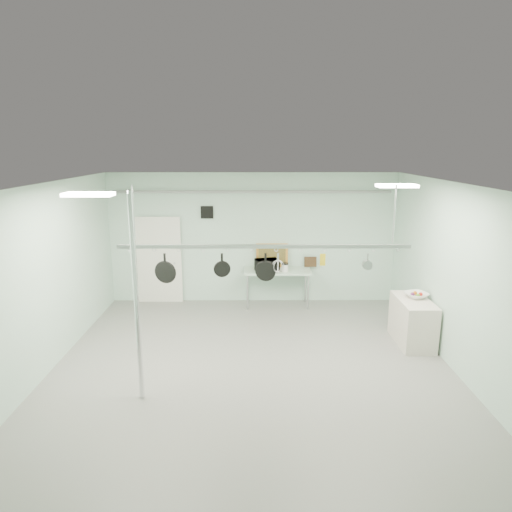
{
  "coord_description": "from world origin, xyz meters",
  "views": [
    {
      "loc": [
        0.03,
        -6.98,
        3.78
      ],
      "look_at": [
        0.07,
        1.0,
        1.87
      ],
      "focal_mm": 32.0,
      "sensor_mm": 36.0,
      "label": 1
    }
  ],
  "objects_px": {
    "coffee_canister": "(285,268)",
    "skillet_left": "(165,268)",
    "chrome_pole": "(136,299)",
    "skillet_right": "(265,267)",
    "microwave": "(267,265)",
    "skillet_mid": "(222,265)",
    "fruit_bowl": "(416,295)",
    "prep_table": "(277,273)",
    "pot_rack": "(264,245)",
    "side_cabinet": "(413,321)"
  },
  "relations": [
    {
      "from": "coffee_canister",
      "to": "skillet_left",
      "type": "distance_m",
      "value": 3.93
    },
    {
      "from": "chrome_pole",
      "to": "skillet_right",
      "type": "height_order",
      "value": "chrome_pole"
    },
    {
      "from": "microwave",
      "to": "skillet_mid",
      "type": "bearing_deg",
      "value": 59.22
    },
    {
      "from": "microwave",
      "to": "fruit_bowl",
      "type": "bearing_deg",
      "value": 129.9
    },
    {
      "from": "prep_table",
      "to": "skillet_right",
      "type": "height_order",
      "value": "skillet_right"
    },
    {
      "from": "skillet_mid",
      "to": "skillet_right",
      "type": "distance_m",
      "value": 0.72
    },
    {
      "from": "chrome_pole",
      "to": "pot_rack",
      "type": "xyz_separation_m",
      "value": [
        1.9,
        0.9,
        0.63
      ]
    },
    {
      "from": "prep_table",
      "to": "fruit_bowl",
      "type": "height_order",
      "value": "fruit_bowl"
    },
    {
      "from": "coffee_canister",
      "to": "fruit_bowl",
      "type": "xyz_separation_m",
      "value": [
        2.46,
        -1.92,
        -0.04
      ]
    },
    {
      "from": "pot_rack",
      "to": "skillet_right",
      "type": "xyz_separation_m",
      "value": [
        0.02,
        0.0,
        -0.38
      ]
    },
    {
      "from": "fruit_bowl",
      "to": "coffee_canister",
      "type": "bearing_deg",
      "value": 142.0
    },
    {
      "from": "skillet_right",
      "to": "prep_table",
      "type": "bearing_deg",
      "value": 97.18
    },
    {
      "from": "prep_table",
      "to": "coffee_canister",
      "type": "bearing_deg",
      "value": -42.59
    },
    {
      "from": "coffee_canister",
      "to": "skillet_right",
      "type": "relative_size",
      "value": 0.38
    },
    {
      "from": "skillet_mid",
      "to": "skillet_right",
      "type": "xyz_separation_m",
      "value": [
        0.72,
        0.0,
        -0.04
      ]
    },
    {
      "from": "fruit_bowl",
      "to": "skillet_left",
      "type": "bearing_deg",
      "value": -165.3
    },
    {
      "from": "skillet_left",
      "to": "skillet_right",
      "type": "bearing_deg",
      "value": 14.63
    },
    {
      "from": "side_cabinet",
      "to": "fruit_bowl",
      "type": "distance_m",
      "value": 0.52
    },
    {
      "from": "chrome_pole",
      "to": "fruit_bowl",
      "type": "distance_m",
      "value": 5.4
    },
    {
      "from": "skillet_mid",
      "to": "coffee_canister",
      "type": "bearing_deg",
      "value": 60.31
    },
    {
      "from": "prep_table",
      "to": "coffee_canister",
      "type": "xyz_separation_m",
      "value": [
        0.17,
        -0.16,
        0.16
      ]
    },
    {
      "from": "skillet_mid",
      "to": "microwave",
      "type": "bearing_deg",
      "value": 67.43
    },
    {
      "from": "microwave",
      "to": "fruit_bowl",
      "type": "relative_size",
      "value": 1.27
    },
    {
      "from": "prep_table",
      "to": "microwave",
      "type": "relative_size",
      "value": 3.01
    },
    {
      "from": "prep_table",
      "to": "fruit_bowl",
      "type": "relative_size",
      "value": 3.81
    },
    {
      "from": "coffee_canister",
      "to": "skillet_mid",
      "type": "bearing_deg",
      "value": -111.93
    },
    {
      "from": "chrome_pole",
      "to": "skillet_mid",
      "type": "relative_size",
      "value": 8.18
    },
    {
      "from": "chrome_pole",
      "to": "pot_rack",
      "type": "distance_m",
      "value": 2.19
    },
    {
      "from": "microwave",
      "to": "skillet_left",
      "type": "relative_size",
      "value": 1.04
    },
    {
      "from": "pot_rack",
      "to": "skillet_left",
      "type": "xyz_separation_m",
      "value": [
        -1.63,
        0.0,
        -0.4
      ]
    },
    {
      "from": "chrome_pole",
      "to": "skillet_mid",
      "type": "bearing_deg",
      "value": 36.72
    },
    {
      "from": "microwave",
      "to": "skillet_mid",
      "type": "height_order",
      "value": "skillet_mid"
    },
    {
      "from": "prep_table",
      "to": "coffee_canister",
      "type": "relative_size",
      "value": 9.03
    },
    {
      "from": "side_cabinet",
      "to": "skillet_mid",
      "type": "relative_size",
      "value": 3.07
    },
    {
      "from": "microwave",
      "to": "fruit_bowl",
      "type": "distance_m",
      "value": 3.48
    },
    {
      "from": "coffee_canister",
      "to": "skillet_mid",
      "type": "distance_m",
      "value": 3.5
    },
    {
      "from": "prep_table",
      "to": "skillet_mid",
      "type": "distance_m",
      "value": 3.63
    },
    {
      "from": "coffee_canister",
      "to": "skillet_mid",
      "type": "height_order",
      "value": "skillet_mid"
    },
    {
      "from": "microwave",
      "to": "skillet_left",
      "type": "distance_m",
      "value": 3.72
    },
    {
      "from": "coffee_canister",
      "to": "side_cabinet",
      "type": "bearing_deg",
      "value": -40.65
    },
    {
      "from": "pot_rack",
      "to": "microwave",
      "type": "xyz_separation_m",
      "value": [
        0.15,
        3.18,
        -1.18
      ]
    },
    {
      "from": "prep_table",
      "to": "skillet_left",
      "type": "relative_size",
      "value": 3.13
    },
    {
      "from": "side_cabinet",
      "to": "fruit_bowl",
      "type": "xyz_separation_m",
      "value": [
        0.08,
        0.12,
        0.5
      ]
    },
    {
      "from": "pot_rack",
      "to": "skillet_mid",
      "type": "relative_size",
      "value": 12.28
    },
    {
      "from": "microwave",
      "to": "coffee_canister",
      "type": "relative_size",
      "value": 3.0
    },
    {
      "from": "prep_table",
      "to": "microwave",
      "type": "bearing_deg",
      "value": -154.04
    },
    {
      "from": "fruit_bowl",
      "to": "skillet_right",
      "type": "height_order",
      "value": "skillet_right"
    },
    {
      "from": "fruit_bowl",
      "to": "skillet_mid",
      "type": "distance_m",
      "value": 4.03
    },
    {
      "from": "prep_table",
      "to": "skillet_mid",
      "type": "relative_size",
      "value": 4.09
    },
    {
      "from": "skillet_right",
      "to": "skillet_mid",
      "type": "bearing_deg",
      "value": -166.32
    }
  ]
}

